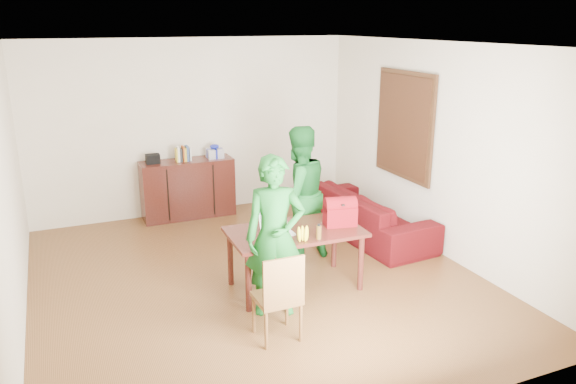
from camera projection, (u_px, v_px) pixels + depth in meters
name	position (u px, v px, depth m)	size (l,w,h in m)	color
room	(251.00, 170.00, 6.39)	(5.20, 5.70, 2.90)	#482C12
table	(295.00, 237.00, 6.28)	(1.51, 0.87, 0.70)	black
chair	(277.00, 313.00, 5.36)	(0.41, 0.39, 0.90)	brown
person_near	(275.00, 237.00, 5.68)	(0.61, 0.40, 1.68)	#125319
person_far	(298.00, 194.00, 7.03)	(0.83, 0.65, 1.72)	#155E20
laptop	(278.00, 230.00, 6.13)	(0.33, 0.23, 0.23)	white
bananas	(303.00, 238.00, 5.94)	(0.17, 0.11, 0.06)	yellow
bottle	(319.00, 231.00, 5.99)	(0.06, 0.06, 0.17)	#593D14
red_bag	(340.00, 214.00, 6.38)	(0.36, 0.21, 0.26)	maroon
sofa	(368.00, 214.00, 7.93)	(2.19, 0.86, 0.64)	#3B0807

